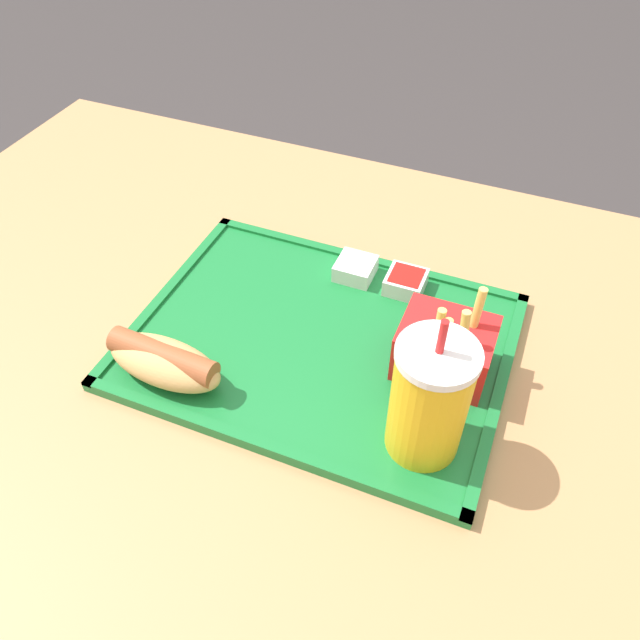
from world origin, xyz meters
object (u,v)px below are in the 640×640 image
Objects in this scene: hot_dog_far at (164,361)px; soda_cup at (429,400)px; fries_carton at (445,348)px; sauce_cup_ketchup at (406,282)px; sauce_cup_mayo at (355,268)px.

soda_cup is at bearing -175.44° from hot_dog_far.
hot_dog_far is (0.27, 0.02, -0.04)m from soda_cup.
sauce_cup_ketchup is at bearing -55.55° from fries_carton.
hot_dog_far is at bearing 24.40° from fries_carton.
hot_dog_far is at bearing 60.31° from sauce_cup_mayo.
hot_dog_far is 1.24× the size of fries_carton.
sauce_cup_mayo is (-0.13, -0.23, -0.01)m from hot_dog_far.
fries_carton is at bearing 124.45° from sauce_cup_ketchup.
hot_dog_far is 2.93× the size of sauce_cup_ketchup.
hot_dog_far is 2.93× the size of sauce_cup_mayo.
sauce_cup_mayo is (0.14, -0.11, -0.02)m from fries_carton.
sauce_cup_mayo is 1.00× the size of sauce_cup_ketchup.
hot_dog_far is 0.30m from sauce_cup_ketchup.
sauce_cup_mayo is 0.06m from sauce_cup_ketchup.
sauce_cup_ketchup is at bearing -130.64° from hot_dog_far.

